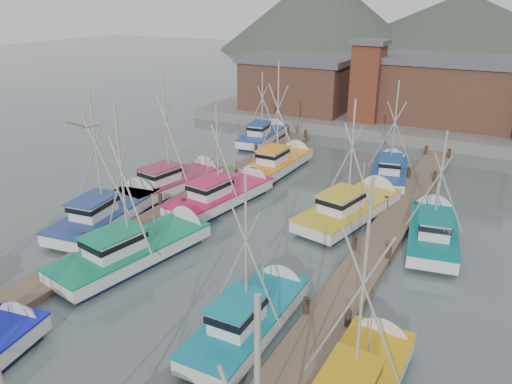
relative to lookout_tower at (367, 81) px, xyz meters
The scene contains 21 objects.
ground 33.52m from the lookout_tower, 86.53° to the right, with size 260.00×260.00×0.00m, color #455352.
dock_left 29.87m from the lookout_tower, 99.80° to the right, with size 2.30×46.00×1.50m.
dock_right 30.79m from the lookout_tower, 72.73° to the right, with size 2.30×46.00×1.50m.
quay 6.67m from the lookout_tower, 63.43° to the left, with size 44.00×16.00×1.20m, color gray.
shed_left 9.30m from the lookout_tower, 167.47° to the left, with size 12.72×8.48×6.20m.
shed_center 8.99m from the lookout_tower, 26.57° to the left, with size 14.84×9.54×6.90m.
lookout_tower is the anchor object (origin of this frame).
distant_hills 90.40m from the lookout_tower, 96.85° to the left, with size 175.00×140.00×42.00m.
boat_4 34.49m from the lookout_tower, 94.34° to the right, with size 4.77×10.36×10.04m.
boat_5 37.50m from the lookout_tower, 80.45° to the right, with size 3.31×8.45×8.24m.
boat_6 32.37m from the lookout_tower, 103.89° to the right, with size 4.14×9.79×9.88m.
boat_7 40.52m from the lookout_tower, 73.22° to the right, with size 3.85×8.36×9.69m.
boat_8 25.39m from the lookout_tower, 96.13° to the right, with size 4.22×9.79×8.20m.
boat_9 24.04m from the lookout_tower, 74.66° to the right, with size 4.97×10.27×9.02m.
boat_10 25.83m from the lookout_tower, 106.94° to the right, with size 4.26×9.59×9.96m.
boat_11 26.85m from the lookout_tower, 63.97° to the right, with size 4.15×9.09×7.82m.
boat_12 17.02m from the lookout_tower, 98.40° to the right, with size 3.97×9.05×9.99m.
boat_13 16.16m from the lookout_tower, 65.10° to the right, with size 4.13×8.70×8.76m.
boat_14 12.78m from the lookout_tower, 130.75° to the right, with size 3.44×8.70×7.77m.
gull_near 39.98m from the lookout_tower, 89.41° to the right, with size 1.54×0.66×0.24m.
gull_far 34.20m from the lookout_tower, 82.79° to the right, with size 1.48×0.65×0.24m.
Camera 1 is at (13.17, -20.09, 14.03)m, focal length 35.00 mm.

